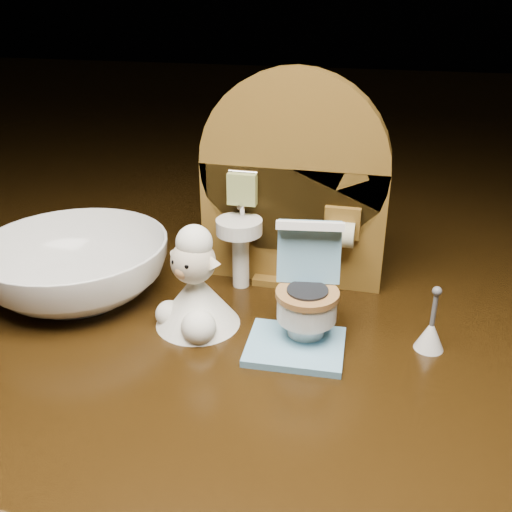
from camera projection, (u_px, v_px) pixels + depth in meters
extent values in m
cube|color=#3D250B|center=(271.00, 387.00, 0.39)|extent=(2.50, 2.50, 0.10)
cube|color=brown|center=(292.00, 225.00, 0.40)|extent=(0.13, 0.02, 0.09)
cylinder|color=brown|center=(294.00, 166.00, 0.39)|extent=(0.13, 0.02, 0.13)
cube|color=brown|center=(290.00, 276.00, 0.42)|extent=(0.05, 0.04, 0.01)
cylinder|color=white|center=(241.00, 258.00, 0.40)|extent=(0.01, 0.01, 0.04)
cylinder|color=white|center=(239.00, 227.00, 0.39)|extent=(0.03, 0.03, 0.01)
cylinder|color=silver|center=(242.00, 208.00, 0.39)|extent=(0.00, 0.00, 0.01)
cube|color=#919C55|center=(242.00, 189.00, 0.39)|extent=(0.02, 0.01, 0.02)
cube|color=brown|center=(342.00, 223.00, 0.38)|extent=(0.02, 0.01, 0.02)
cylinder|color=beige|center=(341.00, 235.00, 0.38)|extent=(0.02, 0.02, 0.02)
cylinder|color=white|center=(306.00, 327.00, 0.35)|extent=(0.02, 0.02, 0.02)
cylinder|color=white|center=(307.00, 307.00, 0.34)|extent=(0.04, 0.04, 0.02)
cylinder|color=#996533|center=(307.00, 294.00, 0.33)|extent=(0.04, 0.04, 0.00)
cube|color=white|center=(307.00, 292.00, 0.36)|extent=(0.03, 0.02, 0.05)
cube|color=#6EA9CB|center=(309.00, 252.00, 0.34)|extent=(0.04, 0.02, 0.04)
cube|color=white|center=(310.00, 226.00, 0.33)|extent=(0.04, 0.01, 0.01)
cylinder|color=#94A61F|center=(323.00, 252.00, 0.35)|extent=(0.01, 0.01, 0.01)
cube|color=#6EA9CB|center=(295.00, 347.00, 0.34)|extent=(0.06, 0.05, 0.00)
cone|color=white|center=(430.00, 335.00, 0.34)|extent=(0.02, 0.02, 0.02)
cylinder|color=#59595B|center=(434.00, 309.00, 0.33)|extent=(0.00, 0.00, 0.02)
sphere|color=#59595B|center=(437.00, 291.00, 0.32)|extent=(0.01, 0.01, 0.01)
cone|color=white|center=(197.00, 299.00, 0.36)|extent=(0.05, 0.05, 0.04)
sphere|color=white|center=(199.00, 327.00, 0.35)|extent=(0.02, 0.02, 0.02)
sphere|color=white|center=(169.00, 314.00, 0.36)|extent=(0.02, 0.02, 0.02)
sphere|color=beige|center=(193.00, 261.00, 0.35)|extent=(0.03, 0.03, 0.03)
sphere|color=tan|center=(183.00, 271.00, 0.34)|extent=(0.01, 0.01, 0.01)
sphere|color=white|center=(194.00, 243.00, 0.34)|extent=(0.02, 0.02, 0.02)
cone|color=beige|center=(179.00, 250.00, 0.35)|extent=(0.01, 0.01, 0.01)
cone|color=beige|center=(211.00, 260.00, 0.34)|extent=(0.01, 0.01, 0.01)
sphere|color=black|center=(174.00, 262.00, 0.34)|extent=(0.00, 0.00, 0.00)
sphere|color=black|center=(187.00, 266.00, 0.33)|extent=(0.00, 0.00, 0.00)
imported|color=white|center=(76.00, 268.00, 0.39)|extent=(0.14, 0.14, 0.04)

